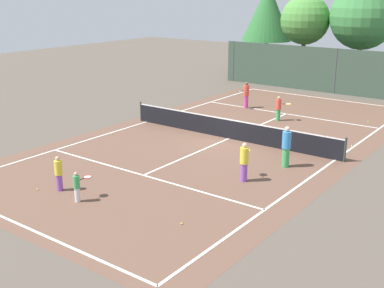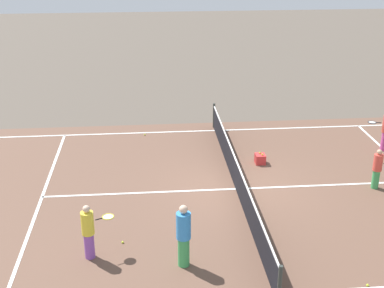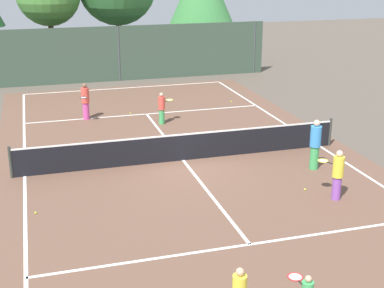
% 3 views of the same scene
% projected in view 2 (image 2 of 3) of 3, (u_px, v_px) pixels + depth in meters
% --- Properties ---
extents(ground_plane, '(80.00, 80.00, 0.00)m').
position_uv_depth(ground_plane, '(236.00, 189.00, 17.71)').
color(ground_plane, brown).
extents(court_surface, '(13.00, 25.00, 0.01)m').
position_uv_depth(court_surface, '(236.00, 189.00, 17.71)').
color(court_surface, brown).
rests_on(court_surface, ground_plane).
extents(tennis_net, '(11.90, 0.10, 1.10)m').
position_uv_depth(tennis_net, '(237.00, 175.00, 17.52)').
color(tennis_net, '#333833').
rests_on(tennis_net, ground_plane).
extents(player_0, '(0.82, 0.71, 1.40)m').
position_uv_depth(player_0, '(378.00, 168.00, 17.51)').
color(player_0, '#3FA559').
rests_on(player_0, ground_plane).
extents(player_2, '(0.61, 0.90, 1.56)m').
position_uv_depth(player_2, '(89.00, 231.00, 13.77)').
color(player_2, purple).
rests_on(player_2, ground_plane).
extents(player_3, '(0.38, 0.38, 1.76)m').
position_uv_depth(player_3, '(184.00, 235.00, 13.41)').
color(player_3, '#3FA559').
rests_on(player_3, ground_plane).
extents(ball_crate, '(0.41, 0.36, 0.43)m').
position_uv_depth(ball_crate, '(260.00, 159.00, 19.57)').
color(ball_crate, red).
rests_on(ball_crate, ground_plane).
extents(tennis_ball_0, '(0.07, 0.07, 0.07)m').
position_uv_depth(tennis_ball_0, '(368.00, 285.00, 12.92)').
color(tennis_ball_0, '#CCE533').
rests_on(tennis_ball_0, ground_plane).
extents(tennis_ball_3, '(0.07, 0.07, 0.07)m').
position_uv_depth(tennis_ball_3, '(218.00, 131.00, 22.69)').
color(tennis_ball_3, '#CCE533').
rests_on(tennis_ball_3, ground_plane).
extents(tennis_ball_4, '(0.07, 0.07, 0.07)m').
position_uv_depth(tennis_ball_4, '(123.00, 242.00, 14.67)').
color(tennis_ball_4, '#CCE533').
rests_on(tennis_ball_4, ground_plane).
extents(tennis_ball_7, '(0.07, 0.07, 0.07)m').
position_uv_depth(tennis_ball_7, '(145.00, 135.00, 22.25)').
color(tennis_ball_7, '#CCE533').
rests_on(tennis_ball_7, ground_plane).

